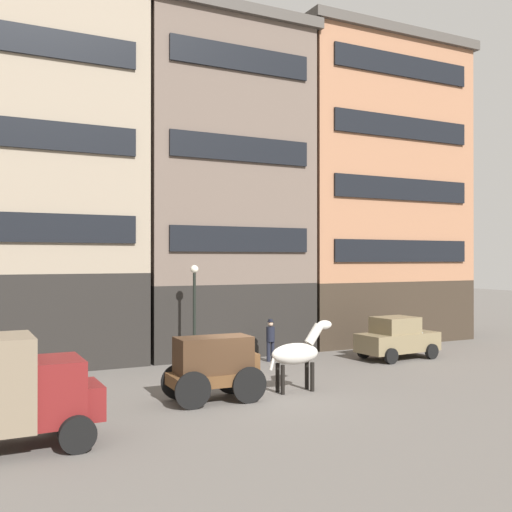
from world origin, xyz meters
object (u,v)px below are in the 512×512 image
Objects in this scene: cargo_wagon at (215,364)px; sedan_dark at (397,338)px; draft_horse at (298,353)px; pedestrian_officer at (271,338)px; streetlamp_curbside at (194,301)px.

cargo_wagon reaches higher than sedan_dark.
draft_horse is at bearing -0.03° from cargo_wagon.
streetlamp_curbside reaches higher than pedestrian_officer.
sedan_dark is (7.17, 3.57, -0.36)m from draft_horse.
cargo_wagon is at bearing -104.24° from streetlamp_curbside.
draft_horse is at bearing -153.51° from sedan_dark.
cargo_wagon is 0.77× the size of sedan_dark.
sedan_dark is 2.12× the size of pedestrian_officer.
streetlamp_curbside is at bearing 75.76° from cargo_wagon.
sedan_dark is 5.60m from pedestrian_officer.
streetlamp_curbside is (-3.50, -0.13, 1.69)m from pedestrian_officer.
draft_horse is 5.80m from pedestrian_officer.
pedestrian_officer is at bearing 2.21° from streetlamp_curbside.
pedestrian_officer is (1.91, 5.47, -0.29)m from draft_horse.
draft_horse is (2.95, -0.00, 0.12)m from cargo_wagon.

